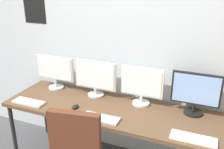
{
  "coord_description": "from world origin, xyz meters",
  "views": [
    {
      "loc": [
        0.89,
        -1.49,
        1.99
      ],
      "look_at": [
        0.0,
        0.65,
        1.09
      ],
      "focal_mm": 40.4,
      "sensor_mm": 36.0,
      "label": 1
    }
  ],
  "objects_px": {
    "monitor_center_right": "(142,85)",
    "keyboard_left": "(29,102)",
    "monitor_far_left": "(55,71)",
    "desk": "(110,112)",
    "monitor_far_right": "(196,92)",
    "keyboard_center": "(101,118)",
    "keyboard_right": "(193,139)",
    "computer_mouse": "(75,107)",
    "monitor_center_left": "(95,77)"
  },
  "relations": [
    {
      "from": "desk",
      "to": "keyboard_left",
      "type": "xyz_separation_m",
      "value": [
        -0.84,
        -0.23,
        0.06
      ]
    },
    {
      "from": "keyboard_right",
      "to": "computer_mouse",
      "type": "bearing_deg",
      "value": 175.48
    },
    {
      "from": "keyboard_left",
      "to": "monitor_far_right",
      "type": "bearing_deg",
      "value": 15.16
    },
    {
      "from": "desk",
      "to": "monitor_center_left",
      "type": "bearing_deg",
      "value": 141.21
    },
    {
      "from": "monitor_center_left",
      "to": "keyboard_left",
      "type": "distance_m",
      "value": 0.76
    },
    {
      "from": "monitor_center_right",
      "to": "keyboard_left",
      "type": "xyz_separation_m",
      "value": [
        -1.1,
        -0.44,
        -0.21
      ]
    },
    {
      "from": "keyboard_center",
      "to": "keyboard_right",
      "type": "xyz_separation_m",
      "value": [
        0.84,
        0.0,
        0.0
      ]
    },
    {
      "from": "monitor_center_right",
      "to": "keyboard_right",
      "type": "height_order",
      "value": "monitor_center_right"
    },
    {
      "from": "monitor_center_right",
      "to": "monitor_far_right",
      "type": "relative_size",
      "value": 0.96
    },
    {
      "from": "monitor_center_right",
      "to": "keyboard_center",
      "type": "xyz_separation_m",
      "value": [
        -0.26,
        -0.44,
        -0.21
      ]
    },
    {
      "from": "monitor_far_left",
      "to": "monitor_center_left",
      "type": "bearing_deg",
      "value": 0.0
    },
    {
      "from": "monitor_center_left",
      "to": "monitor_center_right",
      "type": "xyz_separation_m",
      "value": [
        0.53,
        -0.0,
        0.0
      ]
    },
    {
      "from": "monitor_far_left",
      "to": "monitor_center_left",
      "type": "relative_size",
      "value": 1.01
    },
    {
      "from": "keyboard_right",
      "to": "keyboard_center",
      "type": "bearing_deg",
      "value": 180.0
    },
    {
      "from": "monitor_center_left",
      "to": "monitor_far_right",
      "type": "distance_m",
      "value": 1.06
    },
    {
      "from": "monitor_center_left",
      "to": "computer_mouse",
      "type": "xyz_separation_m",
      "value": [
        -0.06,
        -0.35,
        -0.2
      ]
    },
    {
      "from": "keyboard_left",
      "to": "keyboard_center",
      "type": "xyz_separation_m",
      "value": [
        0.84,
        0.0,
        0.0
      ]
    },
    {
      "from": "keyboard_right",
      "to": "desk",
      "type": "bearing_deg",
      "value": 164.69
    },
    {
      "from": "monitor_far_left",
      "to": "computer_mouse",
      "type": "bearing_deg",
      "value": -37.0
    },
    {
      "from": "monitor_center_right",
      "to": "keyboard_center",
      "type": "distance_m",
      "value": 0.56
    },
    {
      "from": "monitor_far_left",
      "to": "keyboard_left",
      "type": "distance_m",
      "value": 0.49
    },
    {
      "from": "monitor_center_left",
      "to": "desk",
      "type": "bearing_deg",
      "value": -38.79
    },
    {
      "from": "desk",
      "to": "monitor_center_right",
      "type": "height_order",
      "value": "monitor_center_right"
    },
    {
      "from": "monitor_center_left",
      "to": "monitor_far_right",
      "type": "bearing_deg",
      "value": -0.0
    },
    {
      "from": "monitor_center_right",
      "to": "keyboard_left",
      "type": "bearing_deg",
      "value": -158.17
    },
    {
      "from": "desk",
      "to": "monitor_center_right",
      "type": "relative_size",
      "value": 5.05
    },
    {
      "from": "monitor_far_left",
      "to": "monitor_center_right",
      "type": "height_order",
      "value": "monitor_center_right"
    },
    {
      "from": "monitor_center_right",
      "to": "keyboard_right",
      "type": "bearing_deg",
      "value": -37.52
    },
    {
      "from": "keyboard_left",
      "to": "keyboard_right",
      "type": "distance_m",
      "value": 1.68
    },
    {
      "from": "keyboard_left",
      "to": "keyboard_right",
      "type": "bearing_deg",
      "value": 0.0
    },
    {
      "from": "keyboard_left",
      "to": "computer_mouse",
      "type": "distance_m",
      "value": 0.52
    },
    {
      "from": "monitor_far_right",
      "to": "keyboard_center",
      "type": "bearing_deg",
      "value": -150.83
    },
    {
      "from": "monitor_far_left",
      "to": "monitor_center_left",
      "type": "distance_m",
      "value": 0.53
    },
    {
      "from": "monitor_center_left",
      "to": "keyboard_right",
      "type": "height_order",
      "value": "monitor_center_left"
    },
    {
      "from": "keyboard_left",
      "to": "keyboard_center",
      "type": "relative_size",
      "value": 0.98
    },
    {
      "from": "monitor_far_right",
      "to": "computer_mouse",
      "type": "relative_size",
      "value": 4.78
    },
    {
      "from": "keyboard_right",
      "to": "keyboard_left",
      "type": "bearing_deg",
      "value": 180.0
    },
    {
      "from": "monitor_center_right",
      "to": "keyboard_right",
      "type": "xyz_separation_m",
      "value": [
        0.58,
        -0.44,
        -0.21
      ]
    },
    {
      "from": "desk",
      "to": "keyboard_right",
      "type": "height_order",
      "value": "keyboard_right"
    },
    {
      "from": "desk",
      "to": "computer_mouse",
      "type": "relative_size",
      "value": 23.18
    },
    {
      "from": "keyboard_left",
      "to": "keyboard_center",
      "type": "bearing_deg",
      "value": 0.0
    },
    {
      "from": "monitor_far_left",
      "to": "keyboard_left",
      "type": "relative_size",
      "value": 1.39
    },
    {
      "from": "computer_mouse",
      "to": "desk",
      "type": "bearing_deg",
      "value": 22.75
    },
    {
      "from": "monitor_center_left",
      "to": "keyboard_center",
      "type": "bearing_deg",
      "value": -59.15
    },
    {
      "from": "keyboard_left",
      "to": "keyboard_right",
      "type": "height_order",
      "value": "same"
    },
    {
      "from": "monitor_center_left",
      "to": "keyboard_right",
      "type": "xyz_separation_m",
      "value": [
        1.1,
        -0.44,
        -0.21
      ]
    },
    {
      "from": "monitor_far_left",
      "to": "keyboard_right",
      "type": "xyz_separation_m",
      "value": [
        1.63,
        -0.44,
        -0.21
      ]
    },
    {
      "from": "monitor_center_right",
      "to": "monitor_far_right",
      "type": "xyz_separation_m",
      "value": [
        0.53,
        0.0,
        0.01
      ]
    },
    {
      "from": "monitor_far_right",
      "to": "keyboard_right",
      "type": "height_order",
      "value": "monitor_far_right"
    },
    {
      "from": "desk",
      "to": "keyboard_center",
      "type": "height_order",
      "value": "keyboard_center"
    }
  ]
}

